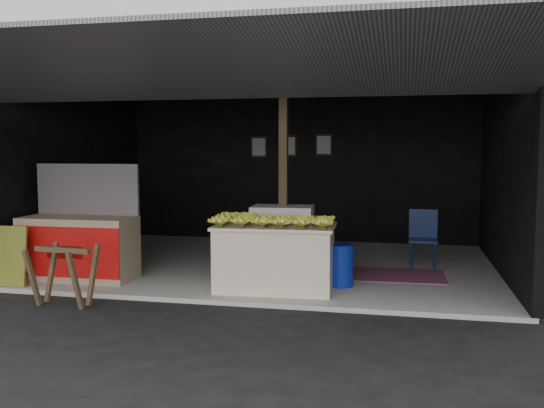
% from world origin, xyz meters
% --- Properties ---
extents(ground, '(80.00, 80.00, 0.00)m').
position_xyz_m(ground, '(0.00, 0.00, 0.00)').
color(ground, black).
rests_on(ground, ground).
extents(concrete_slab, '(7.00, 5.00, 0.06)m').
position_xyz_m(concrete_slab, '(0.00, 2.50, 0.03)').
color(concrete_slab, gray).
rests_on(concrete_slab, ground).
extents(shophouse, '(7.40, 7.29, 3.02)m').
position_xyz_m(shophouse, '(0.00, 2.82, 2.10)').
color(shophouse, black).
rests_on(shophouse, ground).
extents(banana_table, '(1.59, 1.03, 0.85)m').
position_xyz_m(banana_table, '(0.43, 0.72, 0.49)').
color(banana_table, beige).
rests_on(banana_table, concrete_slab).
extents(banana_pile, '(1.46, 0.93, 0.17)m').
position_xyz_m(banana_pile, '(0.43, 0.72, 0.99)').
color(banana_pile, yellow).
rests_on(banana_pile, banana_table).
extents(white_crate, '(0.93, 0.66, 0.99)m').
position_xyz_m(white_crate, '(0.31, 1.78, 0.55)').
color(white_crate, white).
rests_on(white_crate, concrete_slab).
extents(neighbor_stall, '(1.57, 0.72, 1.61)m').
position_xyz_m(neighbor_stall, '(-2.39, 0.75, 0.54)').
color(neighbor_stall, '#998466').
rests_on(neighbor_stall, concrete_slab).
extents(green_signboard, '(0.54, 0.14, 0.80)m').
position_xyz_m(green_signboard, '(-3.09, 0.16, 0.46)').
color(green_signboard, black).
rests_on(green_signboard, concrete_slab).
extents(sawhorse, '(0.74, 0.69, 0.72)m').
position_xyz_m(sawhorse, '(-1.91, -0.46, 0.45)').
color(sawhorse, brown).
rests_on(sawhorse, ground).
extents(water_barrel, '(0.36, 0.36, 0.53)m').
position_xyz_m(water_barrel, '(1.23, 1.11, 0.33)').
color(water_barrel, '#0E219B').
rests_on(water_barrel, concrete_slab).
extents(plastic_chair, '(0.43, 0.43, 0.90)m').
position_xyz_m(plastic_chair, '(2.34, 2.55, 0.59)').
color(plastic_chair, '#0A143A').
rests_on(plastic_chair, concrete_slab).
extents(magenta_rug, '(1.53, 1.04, 0.01)m').
position_xyz_m(magenta_rug, '(1.89, 1.93, 0.07)').
color(magenta_rug, maroon).
rests_on(magenta_rug, concrete_slab).
extents(picture_frames, '(1.62, 0.04, 0.46)m').
position_xyz_m(picture_frames, '(-0.17, 4.89, 1.93)').
color(picture_frames, black).
rests_on(picture_frames, shophouse).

